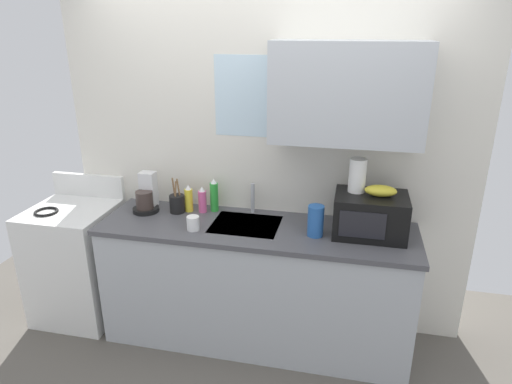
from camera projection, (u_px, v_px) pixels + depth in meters
name	position (u px, v px, depth m)	size (l,w,h in m)	color
kitchen_wall_assembly	(281.00, 150.00, 3.15)	(2.93, 0.42, 2.50)	silver
counter_unit	(256.00, 283.00, 3.21)	(2.16, 0.63, 0.90)	#B2B7BC
sink_faucet	(253.00, 198.00, 3.25)	(0.03, 0.03, 0.22)	#B2B5BA
stove_range	(78.00, 261.00, 3.50)	(0.60, 0.60, 1.08)	white
microwave	(370.00, 215.00, 2.90)	(0.46, 0.35, 0.27)	black
banana_bunch	(381.00, 191.00, 2.83)	(0.20, 0.11, 0.07)	gold
paper_towel_roll	(357.00, 175.00, 2.88)	(0.11, 0.11, 0.22)	white
coffee_maker	(147.00, 197.00, 3.29)	(0.19, 0.21, 0.28)	black
dish_soap_bottle_green	(214.00, 196.00, 3.27)	(0.06, 0.06, 0.25)	green
dish_soap_bottle_pink	(202.00, 200.00, 3.26)	(0.06, 0.06, 0.20)	#E55999
dish_soap_bottle_yellow	(189.00, 199.00, 3.28)	(0.06, 0.06, 0.20)	yellow
cereal_canister	(316.00, 221.00, 2.89)	(0.10, 0.10, 0.21)	#2659A5
mug_white	(193.00, 223.00, 2.99)	(0.08, 0.08, 0.10)	white
utensil_crock	(177.00, 203.00, 3.26)	(0.11, 0.11, 0.26)	black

